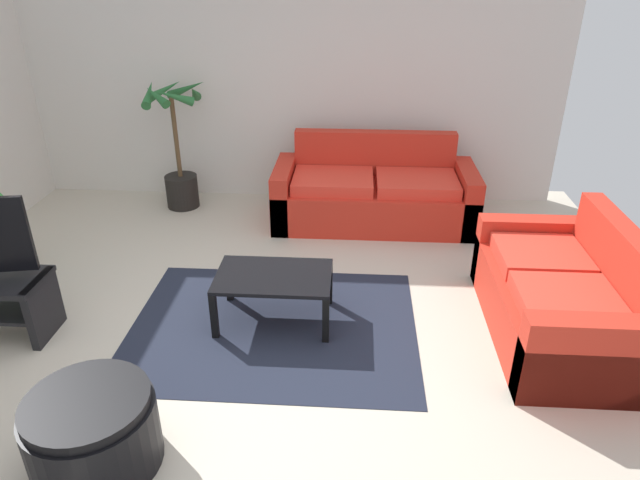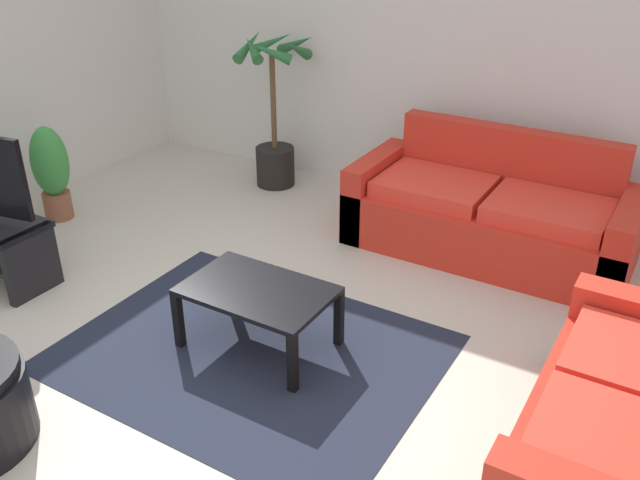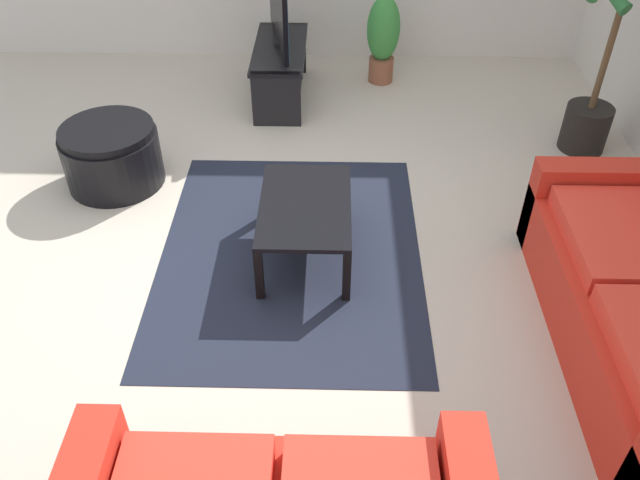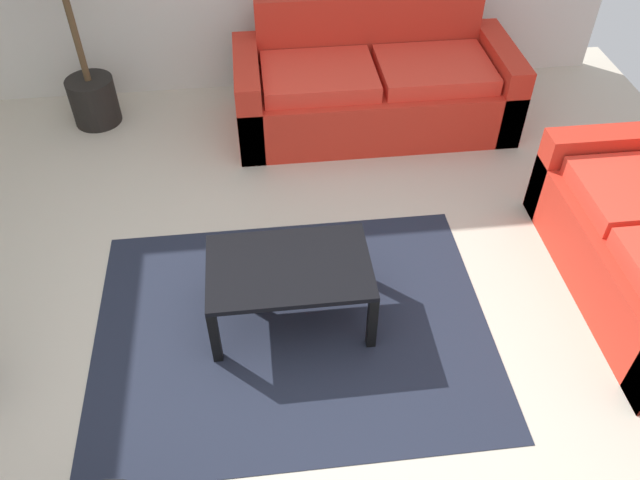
# 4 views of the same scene
# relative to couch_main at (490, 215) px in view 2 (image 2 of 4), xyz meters

# --- Properties ---
(ground_plane) EXTENTS (6.60, 6.60, 0.00)m
(ground_plane) POSITION_rel_couch_main_xyz_m (-0.94, -2.28, -0.30)
(ground_plane) COLOR beige
(wall_back) EXTENTS (6.00, 0.06, 2.70)m
(wall_back) POSITION_rel_couch_main_xyz_m (-0.94, 0.72, 1.05)
(wall_back) COLOR silver
(wall_back) RESTS_ON ground
(couch_main) EXTENTS (2.10, 0.90, 0.90)m
(couch_main) POSITION_rel_couch_main_xyz_m (0.00, 0.00, 0.00)
(couch_main) COLOR red
(couch_main) RESTS_ON ground
(couch_loveseat) EXTENTS (0.90, 1.65, 0.90)m
(couch_loveseat) POSITION_rel_couch_main_xyz_m (1.34, -1.95, -0.00)
(couch_loveseat) COLOR red
(couch_loveseat) RESTS_ON ground
(coffee_table) EXTENTS (0.88, 0.57, 0.41)m
(coffee_table) POSITION_rel_couch_main_xyz_m (-0.80, -1.92, 0.05)
(coffee_table) COLOR black
(coffee_table) RESTS_ON ground
(area_rug) EXTENTS (2.20, 1.70, 0.01)m
(area_rug) POSITION_rel_couch_main_xyz_m (-0.80, -2.02, -0.30)
(area_rug) COLOR #1E2333
(area_rug) RESTS_ON ground
(potted_palm) EXTENTS (0.67, 0.69, 1.43)m
(potted_palm) POSITION_rel_couch_main_xyz_m (-2.17, 0.28, 0.28)
(potted_palm) COLOR black
(potted_palm) RESTS_ON ground
(potted_plant_small) EXTENTS (0.30, 0.30, 0.81)m
(potted_plant_small) POSITION_rel_couch_main_xyz_m (-3.35, -1.31, 0.13)
(potted_plant_small) COLOR brown
(potted_plant_small) RESTS_ON ground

